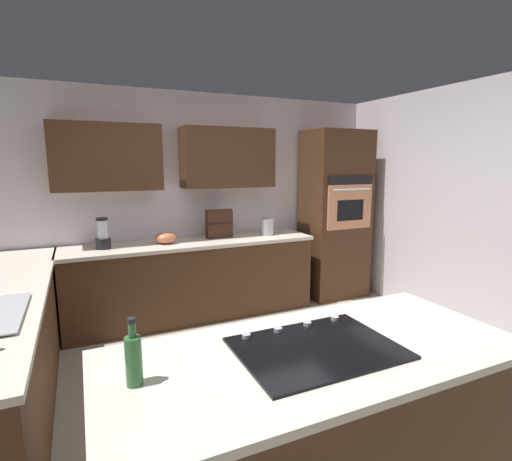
{
  "coord_description": "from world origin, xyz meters",
  "views": [
    {
      "loc": [
        1.25,
        2.54,
        1.78
      ],
      "look_at": [
        -0.28,
        -0.82,
        1.14
      ],
      "focal_mm": 27.33,
      "sensor_mm": 36.0,
      "label": 1
    }
  ],
  "objects_px": {
    "mixing_bowl": "(166,238)",
    "wall_oven": "(335,215)",
    "cooktop": "(316,347)",
    "kettle": "(267,227)",
    "oil_bottle": "(134,359)",
    "blender": "(103,236)",
    "spice_rack": "(219,224)"
  },
  "relations": [
    {
      "from": "cooktop",
      "to": "kettle",
      "type": "bearing_deg",
      "value": -111.64
    },
    {
      "from": "mixing_bowl",
      "to": "oil_bottle",
      "type": "relative_size",
      "value": 0.83
    },
    {
      "from": "spice_rack",
      "to": "oil_bottle",
      "type": "bearing_deg",
      "value": 64.48
    },
    {
      "from": "kettle",
      "to": "oil_bottle",
      "type": "height_order",
      "value": "oil_bottle"
    },
    {
      "from": "wall_oven",
      "to": "blender",
      "type": "relative_size",
      "value": 6.76
    },
    {
      "from": "spice_rack",
      "to": "oil_bottle",
      "type": "distance_m",
      "value": 3.13
    },
    {
      "from": "wall_oven",
      "to": "spice_rack",
      "type": "xyz_separation_m",
      "value": [
        1.6,
        -0.08,
        -0.03
      ]
    },
    {
      "from": "cooktop",
      "to": "oil_bottle",
      "type": "bearing_deg",
      "value": -3.17
    },
    {
      "from": "wall_oven",
      "to": "cooktop",
      "type": "height_order",
      "value": "wall_oven"
    },
    {
      "from": "oil_bottle",
      "to": "kettle",
      "type": "bearing_deg",
      "value": -125.25
    },
    {
      "from": "cooktop",
      "to": "spice_rack",
      "type": "relative_size",
      "value": 2.25
    },
    {
      "from": "spice_rack",
      "to": "oil_bottle",
      "type": "height_order",
      "value": "spice_rack"
    },
    {
      "from": "cooktop",
      "to": "spice_rack",
      "type": "height_order",
      "value": "spice_rack"
    },
    {
      "from": "wall_oven",
      "to": "blender",
      "type": "bearing_deg",
      "value": -0.34
    },
    {
      "from": "kettle",
      "to": "oil_bottle",
      "type": "bearing_deg",
      "value": 54.75
    },
    {
      "from": "blender",
      "to": "kettle",
      "type": "distance_m",
      "value": 1.9
    },
    {
      "from": "spice_rack",
      "to": "cooktop",
      "type": "bearing_deg",
      "value": 79.88
    },
    {
      "from": "kettle",
      "to": "cooktop",
      "type": "bearing_deg",
      "value": 68.36
    },
    {
      "from": "mixing_bowl",
      "to": "spice_rack",
      "type": "distance_m",
      "value": 0.66
    },
    {
      "from": "wall_oven",
      "to": "spice_rack",
      "type": "relative_size",
      "value": 6.51
    },
    {
      "from": "spice_rack",
      "to": "kettle",
      "type": "distance_m",
      "value": 0.61
    },
    {
      "from": "wall_oven",
      "to": "cooktop",
      "type": "bearing_deg",
      "value": 52.83
    },
    {
      "from": "blender",
      "to": "kettle",
      "type": "relative_size",
      "value": 1.64
    },
    {
      "from": "cooktop",
      "to": "oil_bottle",
      "type": "height_order",
      "value": "oil_bottle"
    },
    {
      "from": "wall_oven",
      "to": "oil_bottle",
      "type": "relative_size",
      "value": 7.75
    },
    {
      "from": "mixing_bowl",
      "to": "wall_oven",
      "type": "bearing_deg",
      "value": 179.56
    },
    {
      "from": "cooktop",
      "to": "spice_rack",
      "type": "distance_m",
      "value": 2.92
    },
    {
      "from": "cooktop",
      "to": "kettle",
      "type": "height_order",
      "value": "kettle"
    },
    {
      "from": "wall_oven",
      "to": "mixing_bowl",
      "type": "distance_m",
      "value": 2.25
    },
    {
      "from": "blender",
      "to": "mixing_bowl",
      "type": "xyz_separation_m",
      "value": [
        -0.65,
        0.0,
        -0.07
      ]
    },
    {
      "from": "mixing_bowl",
      "to": "blender",
      "type": "bearing_deg",
      "value": -0.0
    },
    {
      "from": "wall_oven",
      "to": "kettle",
      "type": "distance_m",
      "value": 1.01
    }
  ]
}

